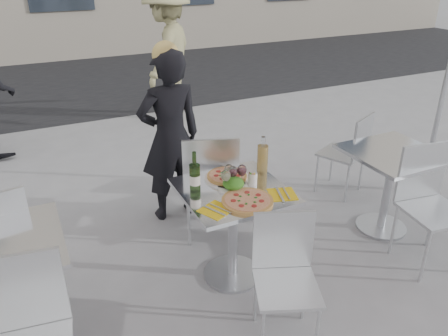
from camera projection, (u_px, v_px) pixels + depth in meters
name	position (u px, v px, depth m)	size (l,w,h in m)	color
ground	(232.00, 275.00, 3.36)	(80.00, 80.00, 0.00)	slate
street_asphalt	(85.00, 80.00, 8.63)	(24.00, 5.00, 0.00)	black
main_table	(233.00, 215.00, 3.13)	(0.72, 0.72, 0.75)	#B7BABF
side_table_left	(4.00, 275.00, 2.54)	(0.72, 0.72, 0.75)	#B7BABF
side_table_right	(390.00, 174.00, 3.71)	(0.72, 0.72, 0.75)	#B7BABF
chair_far	(210.00, 179.00, 3.55)	(0.57, 0.57, 0.97)	silver
chair_near	(285.00, 268.00, 2.67)	(0.50, 0.50, 0.83)	silver
side_chair_lnear	(26.00, 331.00, 2.15)	(0.47, 0.49, 0.93)	silver
side_chair_rfar	(351.00, 148.00, 4.29)	(0.52, 0.53, 0.86)	silver
side_chair_rnear	(428.00, 196.00, 3.34)	(0.49, 0.50, 0.94)	silver
woman_diner	(170.00, 137.00, 3.82)	(0.57, 0.37, 1.56)	black
pedestrian_b	(168.00, 53.00, 6.29)	(1.23, 0.70, 1.90)	#958F60
pizza_near	(247.00, 201.00, 2.87)	(0.34, 0.34, 0.02)	tan
pizza_far	(227.00, 177.00, 3.17)	(0.33, 0.33, 0.03)	white
salad_plate	(233.00, 184.00, 3.03)	(0.22, 0.22, 0.09)	white
wine_bottle	(195.00, 176.00, 2.96)	(0.07, 0.08, 0.29)	#335620
carafe	(263.00, 159.00, 3.22)	(0.08, 0.08, 0.29)	tan
sugar_shaker	(253.00, 178.00, 3.08)	(0.06, 0.06, 0.11)	white
wineglass_white_a	(226.00, 176.00, 2.98)	(0.07, 0.07, 0.16)	white
wineglass_white_b	(229.00, 171.00, 3.05)	(0.07, 0.07, 0.16)	white
wineglass_red_a	(233.00, 172.00, 3.03)	(0.07, 0.07, 0.16)	white
wineglass_red_b	(242.00, 171.00, 3.05)	(0.07, 0.07, 0.16)	white
napkin_left	(216.00, 210.00, 2.79)	(0.24, 0.24, 0.01)	yellow
napkin_right	(282.00, 194.00, 2.97)	(0.23, 0.23, 0.01)	yellow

